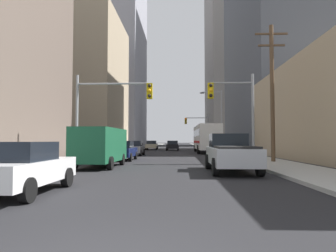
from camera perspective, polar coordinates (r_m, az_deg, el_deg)
name	(u,v)px	position (r m, az deg, el deg)	size (l,w,h in m)	color
sidewalk_left	(134,149)	(54.24, -6.40, -4.23)	(3.37, 160.00, 0.15)	#9E9E99
sidewalk_right	(214,149)	(53.97, 8.50, -4.23)	(3.37, 160.00, 0.15)	#9E9E99
city_bus	(206,137)	(39.07, 7.09, -2.12)	(2.67, 11.53, 3.40)	silver
pickup_truck_silver	(231,153)	(15.60, 11.50, -4.92)	(2.20, 5.41, 1.90)	#B7BABF
cargo_van_green	(101,145)	(18.36, -12.38, -3.46)	(2.16, 5.27, 2.26)	#195938
sedan_white	(21,167)	(10.05, -25.56, -6.91)	(1.95, 4.20, 1.52)	white
sedan_navy	(122,150)	(24.32, -8.52, -4.50)	(1.95, 4.22, 1.52)	#141E4C
sedan_grey	(134,148)	(31.83, -6.38, -4.08)	(1.95, 4.21, 1.52)	slate
sedan_black	(173,145)	(48.04, 0.85, -3.62)	(1.95, 4.22, 1.52)	black
sedan_beige	(152,145)	(51.60, -3.04, -3.55)	(1.95, 4.23, 1.52)	#C6B793
traffic_signal_near_left	(110,103)	(21.22, -10.62, 4.27)	(5.22, 0.44, 6.00)	gray
traffic_signal_near_right	(234,104)	(20.99, 12.03, 4.08)	(3.07, 0.44, 6.00)	gray
traffic_signal_far_right	(198,126)	(52.68, 5.54, 0.05)	(4.08, 0.44, 6.00)	gray
utility_pole_right	(272,90)	(22.20, 18.72, 6.38)	(2.20, 0.28, 9.45)	brown
street_lamp_right	(218,115)	(36.86, 9.22, 2.04)	(2.64, 0.32, 7.50)	gray
building_left_mid_office	(63,84)	(59.84, -18.93, 7.33)	(21.05, 19.15, 23.63)	tan
building_left_far_tower	(114,56)	(95.63, -10.04, 12.58)	(16.95, 28.27, 53.33)	#93939E
building_right_mid_block	(317,42)	(54.93, 25.87, 13.80)	(24.77, 27.90, 33.78)	#4C515B
building_right_far_highrise	(238,52)	(100.83, 12.87, 13.22)	(18.58, 28.54, 58.12)	gray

